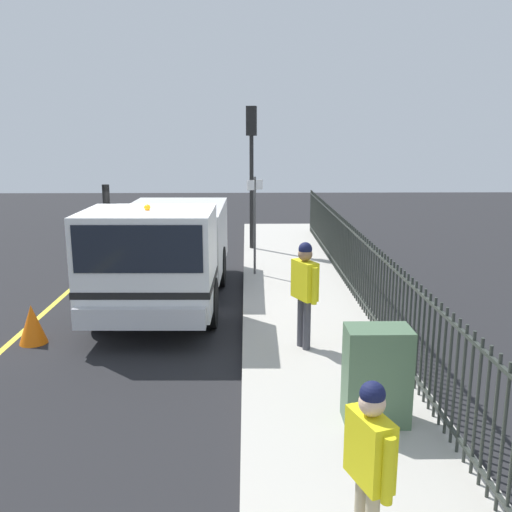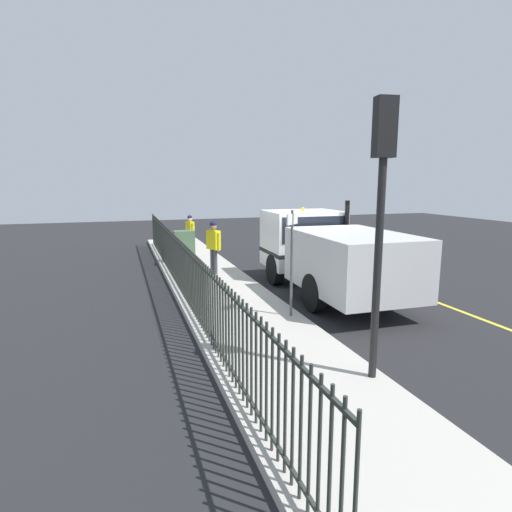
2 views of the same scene
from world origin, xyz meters
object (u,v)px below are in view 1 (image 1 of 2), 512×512
(worker_standing, at_px, (305,284))
(traffic_light_near, at_px, (251,149))
(pedestrian_distant, at_px, (369,456))
(utility_cabinet, at_px, (377,375))
(traffic_cone, at_px, (32,324))
(work_truck, at_px, (164,247))
(street_sign, at_px, (255,214))

(worker_standing, xyz_separation_m, traffic_light_near, (-0.77, 8.13, 1.91))
(worker_standing, relative_size, pedestrian_distant, 1.10)
(traffic_light_near, xyz_separation_m, utility_cabinet, (1.39, -10.53, -2.39))
(utility_cabinet, relative_size, traffic_cone, 1.73)
(worker_standing, distance_m, traffic_light_near, 8.39)
(traffic_cone, bearing_deg, traffic_light_near, 62.39)
(work_truck, relative_size, pedestrian_distant, 3.83)
(work_truck, distance_m, traffic_cone, 3.06)
(traffic_cone, distance_m, street_sign, 5.93)
(traffic_cone, xyz_separation_m, street_sign, (3.95, 4.23, 1.32))
(worker_standing, height_order, street_sign, street_sign)
(work_truck, bearing_deg, utility_cabinet, 123.30)
(pedestrian_distant, xyz_separation_m, street_sign, (-0.74, 9.59, 0.52))
(work_truck, height_order, utility_cabinet, work_truck)
(worker_standing, height_order, utility_cabinet, worker_standing)
(utility_cabinet, bearing_deg, street_sign, 100.45)
(work_truck, distance_m, worker_standing, 3.83)
(work_truck, bearing_deg, traffic_light_near, -108.33)
(worker_standing, relative_size, street_sign, 0.73)
(pedestrian_distant, height_order, street_sign, street_sign)
(work_truck, xyz_separation_m, pedestrian_distant, (2.67, -7.45, -0.16))
(worker_standing, xyz_separation_m, street_sign, (-0.72, 4.91, 0.43))
(work_truck, xyz_separation_m, utility_cabinet, (3.27, -5.17, -0.54))
(worker_standing, bearing_deg, utility_cabinet, 168.28)
(work_truck, distance_m, utility_cabinet, 6.14)
(work_truck, relative_size, traffic_cone, 8.84)
(traffic_light_near, bearing_deg, street_sign, 98.79)
(work_truck, xyz_separation_m, worker_standing, (2.65, -2.77, -0.06))
(pedestrian_distant, distance_m, street_sign, 9.64)
(work_truck, relative_size, street_sign, 2.53)
(worker_standing, distance_m, street_sign, 4.98)
(traffic_cone, bearing_deg, pedestrian_distant, -48.82)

